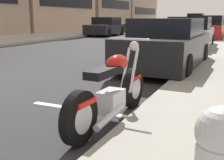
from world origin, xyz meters
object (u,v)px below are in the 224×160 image
(parked_car_behind_motorcycle, at_px, (216,25))
(crossing_truck, at_px, (201,21))
(parked_car_far_down_curb, at_px, (213,27))
(parked_car_near_corner, at_px, (167,45))
(parked_motorcycle, at_px, (112,92))
(car_opposite_curb, at_px, (106,27))
(parked_car_second_in_row, at_px, (209,28))
(parked_car_mid_block, at_px, (190,34))

(parked_car_behind_motorcycle, xyz_separation_m, crossing_truck, (9.89, 2.74, 0.27))
(parked_car_far_down_curb, relative_size, parked_car_behind_motorcycle, 0.95)
(parked_car_near_corner, bearing_deg, parked_motorcycle, -174.70)
(car_opposite_curb, bearing_deg, parked_car_second_in_row, 75.48)
(parked_car_near_corner, distance_m, crossing_truck, 32.74)
(parked_motorcycle, xyz_separation_m, parked_car_far_down_curb, (21.11, 0.49, 0.22))
(parked_motorcycle, relative_size, parked_car_mid_block, 0.49)
(parked_car_near_corner, relative_size, parked_car_second_in_row, 1.00)
(crossing_truck, height_order, car_opposite_curb, crossing_truck)
(crossing_truck, distance_m, car_opposite_curb, 20.16)
(parked_motorcycle, bearing_deg, car_opposite_curb, 28.18)
(parked_car_near_corner, bearing_deg, crossing_truck, 6.76)
(parked_car_second_in_row, bearing_deg, parked_car_behind_motorcycle, 2.17)
(parked_car_behind_motorcycle, bearing_deg, parked_motorcycle, -179.66)
(parked_motorcycle, height_order, parked_car_second_in_row, parked_car_second_in_row)
(parked_car_near_corner, relative_size, parked_car_far_down_curb, 0.99)
(parked_car_near_corner, distance_m, car_opposite_curb, 15.34)
(parked_car_far_down_curb, distance_m, crossing_truck, 16.11)
(parked_motorcycle, relative_size, car_opposite_curb, 0.46)
(parked_car_near_corner, distance_m, parked_car_behind_motorcycle, 22.70)
(parked_car_mid_block, height_order, parked_car_behind_motorcycle, parked_car_mid_block)
(parked_car_far_down_curb, xyz_separation_m, crossing_truck, (15.84, 2.95, 0.26))
(parked_car_behind_motorcycle, bearing_deg, parked_car_mid_block, 179.40)
(parked_car_behind_motorcycle, bearing_deg, parked_car_far_down_curb, -179.13)
(parked_motorcycle, bearing_deg, parked_car_second_in_row, 3.66)
(parked_motorcycle, distance_m, car_opposite_curb, 19.32)
(parked_car_mid_block, relative_size, parked_car_far_down_curb, 1.07)
(parked_car_near_corner, xyz_separation_m, parked_car_second_in_row, (11.48, 0.02, 0.07))
(parked_car_second_in_row, distance_m, parked_car_behind_motorcycle, 11.22)
(parked_car_near_corner, height_order, car_opposite_curb, car_opposite_curb)
(parked_motorcycle, bearing_deg, parked_car_far_down_curb, 3.80)
(parked_car_second_in_row, height_order, crossing_truck, crossing_truck)
(parked_car_near_corner, distance_m, parked_car_second_in_row, 11.48)
(parked_car_mid_block, distance_m, car_opposite_curb, 10.97)
(parked_motorcycle, distance_m, parked_car_near_corner, 4.38)
(parked_car_second_in_row, relative_size, car_opposite_curb, 0.87)
(parked_motorcycle, xyz_separation_m, parked_car_near_corner, (4.36, 0.31, 0.23))
(parked_car_mid_block, xyz_separation_m, parked_car_far_down_curb, (11.37, -0.04, -0.02))
(parked_car_mid_block, bearing_deg, car_opposite_curb, 44.55)
(parked_car_second_in_row, xyz_separation_m, car_opposite_curb, (1.56, 8.05, -0.06))
(car_opposite_curb, bearing_deg, parked_car_near_corner, 28.24)
(parked_car_second_in_row, xyz_separation_m, parked_car_behind_motorcycle, (11.22, 0.37, -0.09))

